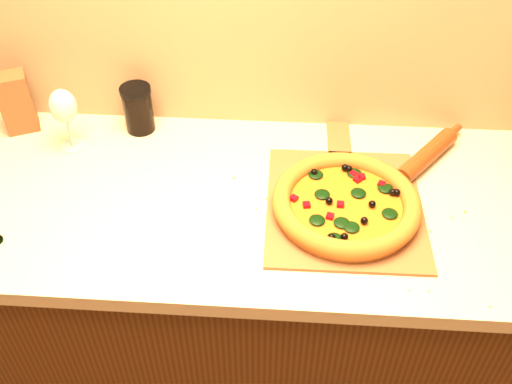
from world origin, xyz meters
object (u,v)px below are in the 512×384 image
pizza (346,203)px  wine_glass (63,108)px  dark_jar (138,109)px  pizza_peel (344,201)px  rolling_pin (426,156)px

pizza → wine_glass: (-0.74, 0.21, 0.10)m
pizza → wine_glass: bearing=163.8°
pizza → dark_jar: 0.65m
pizza_peel → rolling_pin: size_ratio=1.97×
rolling_pin → pizza: bearing=-137.3°
pizza_peel → pizza: bearing=-90.2°
wine_glass → dark_jar: (0.17, 0.09, -0.06)m
rolling_pin → wine_glass: bearing=179.5°
wine_glass → rolling_pin: bearing=-0.5°
pizza_peel → pizza: pizza is taller
rolling_pin → dark_jar: dark_jar is taller
pizza_peel → pizza: 0.05m
rolling_pin → dark_jar: size_ratio=2.10×
wine_glass → pizza_peel: bearing=-13.5°
pizza_peel → wine_glass: (-0.74, 0.18, 0.12)m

